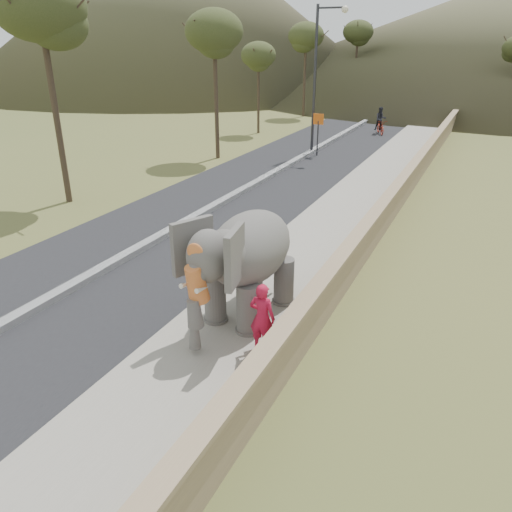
# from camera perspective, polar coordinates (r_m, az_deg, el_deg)

# --- Properties ---
(ground) EXTENTS (160.00, 160.00, 0.00)m
(ground) POSITION_cam_1_polar(r_m,az_deg,el_deg) (12.31, -0.91, -7.16)
(ground) COLOR olive
(ground) RESTS_ON ground
(road) EXTENTS (7.00, 120.00, 0.03)m
(road) POSITION_cam_1_polar(r_m,az_deg,el_deg) (22.65, -1.14, 7.49)
(road) COLOR black
(road) RESTS_ON ground
(median) EXTENTS (0.35, 120.00, 0.22)m
(median) POSITION_cam_1_polar(r_m,az_deg,el_deg) (22.62, -1.14, 7.72)
(median) COLOR black
(median) RESTS_ON ground
(walkway) EXTENTS (3.00, 120.00, 0.15)m
(walkway) POSITION_cam_1_polar(r_m,az_deg,el_deg) (20.98, 11.26, 5.89)
(walkway) COLOR #9E9687
(walkway) RESTS_ON ground
(parapet) EXTENTS (0.30, 120.00, 1.10)m
(parapet) POSITION_cam_1_polar(r_m,az_deg,el_deg) (20.54, 15.83, 6.45)
(parapet) COLOR tan
(parapet) RESTS_ON ground
(lamppost) EXTENTS (1.76, 0.36, 8.00)m
(lamppost) POSITION_cam_1_polar(r_m,az_deg,el_deg) (29.82, 7.38, 20.68)
(lamppost) COLOR #2E2D32
(lamppost) RESTS_ON ground
(signboard) EXTENTS (0.60, 0.08, 2.40)m
(signboard) POSITION_cam_1_polar(r_m,az_deg,el_deg) (29.64, 7.11, 14.39)
(signboard) COLOR #2D2D33
(signboard) RESTS_ON ground
(hill_left) EXTENTS (60.00, 60.00, 22.00)m
(hill_left) POSITION_cam_1_polar(r_m,az_deg,el_deg) (77.48, -9.21, 26.81)
(hill_left) COLOR brown
(hill_left) RESTS_ON ground
(elephant_and_man) EXTENTS (2.37, 3.85, 2.64)m
(elephant_and_man) POSITION_cam_1_polar(r_m,az_deg,el_deg) (11.73, -0.61, -0.75)
(elephant_and_man) COLOR slate
(elephant_and_man) RESTS_ON ground
(motorcyclist) EXTENTS (1.35, 1.96, 1.87)m
(motorcyclist) POSITION_cam_1_polar(r_m,az_deg,el_deg) (37.85, 14.06, 14.45)
(motorcyclist) COLOR maroon
(motorcyclist) RESTS_ON ground
(trees) EXTENTS (48.76, 45.02, 8.84)m
(trees) POSITION_cam_1_polar(r_m,az_deg,el_deg) (37.23, 20.22, 18.39)
(trees) COLOR #473828
(trees) RESTS_ON ground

